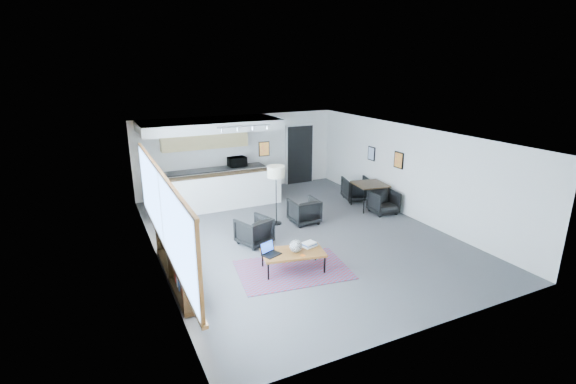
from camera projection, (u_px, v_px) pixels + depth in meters
name	position (u px, v px, depth m)	size (l,w,h in m)	color
room	(299.00, 186.00, 10.39)	(7.02, 9.02, 2.62)	#4A4A4D
window	(162.00, 212.00, 8.13)	(0.10, 5.95, 1.66)	#8CBFFF
console	(177.00, 266.00, 8.41)	(0.35, 3.00, 0.80)	black
kitchenette	(211.00, 159.00, 13.06)	(4.20, 1.96, 2.60)	white
doorway	(300.00, 154.00, 15.22)	(1.10, 0.12, 2.15)	black
track_light	(245.00, 127.00, 11.68)	(1.60, 0.07, 0.15)	silver
wall_art_lower	(399.00, 160.00, 12.10)	(0.03, 0.38, 0.48)	black
wall_art_upper	(371.00, 154.00, 13.23)	(0.03, 0.34, 0.44)	black
kilim_rug	(293.00, 270.00, 8.92)	(2.52, 1.89, 0.01)	#532E46
coffee_table	(293.00, 253.00, 8.81)	(1.42, 0.95, 0.43)	brown
laptop	(269.00, 251.00, 8.67)	(0.45, 0.41, 0.26)	black
ceramic_pot	(296.00, 246.00, 8.74)	(0.27, 0.27, 0.27)	gray
book_stack	(309.00, 244.00, 9.06)	(0.37, 0.33, 0.10)	silver
coaster	(303.00, 255.00, 8.63)	(0.11, 0.11, 0.01)	#E5590C
armchair_left	(254.00, 230.00, 10.12)	(0.72, 0.68, 0.74)	black
armchair_right	(304.00, 210.00, 11.47)	(0.74, 0.69, 0.76)	black
floor_lamp	(276.00, 174.00, 11.09)	(0.62, 0.62, 1.64)	black
dining_table	(370.00, 186.00, 12.58)	(1.02, 1.02, 0.77)	black
dining_chair_near	(384.00, 203.00, 12.24)	(0.62, 0.58, 0.64)	black
dining_chair_far	(356.00, 189.00, 13.45)	(0.67, 0.63, 0.69)	black
microwave	(237.00, 161.00, 13.94)	(0.58, 0.32, 0.39)	black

